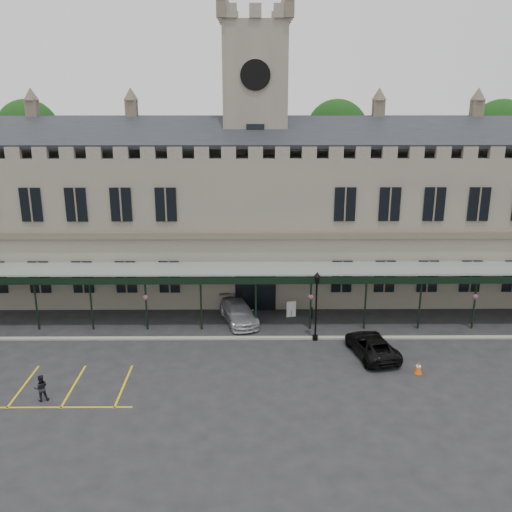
{
  "coord_description": "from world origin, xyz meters",
  "views": [
    {
      "loc": [
        -0.26,
        -31.54,
        17.38
      ],
      "look_at": [
        0.0,
        6.0,
        6.0
      ],
      "focal_mm": 40.0,
      "sensor_mm": 36.0,
      "label": 1
    }
  ],
  "objects_px": {
    "station_building": "(255,217)",
    "clock_tower": "(255,138)",
    "lamp_post_mid": "(316,300)",
    "person_b": "(41,388)",
    "traffic_cone": "(418,368)",
    "car_taxi": "(239,312)",
    "car_van": "(372,345)",
    "sign_board": "(291,309)"
  },
  "relations": [
    {
      "from": "car_taxi",
      "to": "car_van",
      "type": "xyz_separation_m",
      "value": [
        8.98,
        -5.66,
        -0.04
      ]
    },
    {
      "from": "traffic_cone",
      "to": "person_b",
      "type": "height_order",
      "value": "person_b"
    },
    {
      "from": "station_building",
      "to": "clock_tower",
      "type": "distance_m",
      "value": 6.64
    },
    {
      "from": "station_building",
      "to": "person_b",
      "type": "xyz_separation_m",
      "value": [
        -12.3,
        -18.55,
        -5.67
      ]
    },
    {
      "from": "station_building",
      "to": "clock_tower",
      "type": "height_order",
      "value": "clock_tower"
    },
    {
      "from": "car_van",
      "to": "lamp_post_mid",
      "type": "bearing_deg",
      "value": -46.21
    },
    {
      "from": "traffic_cone",
      "to": "car_taxi",
      "type": "xyz_separation_m",
      "value": [
        -11.41,
        8.17,
        0.39
      ]
    },
    {
      "from": "car_taxi",
      "to": "person_b",
      "type": "xyz_separation_m",
      "value": [
        -11.0,
        -11.2,
        0.04
      ]
    },
    {
      "from": "clock_tower",
      "to": "lamp_post_mid",
      "type": "bearing_deg",
      "value": -68.67
    },
    {
      "from": "lamp_post_mid",
      "to": "clock_tower",
      "type": "bearing_deg",
      "value": 111.33
    },
    {
      "from": "car_van",
      "to": "station_building",
      "type": "bearing_deg",
      "value": -71.27
    },
    {
      "from": "sign_board",
      "to": "station_building",
      "type": "bearing_deg",
      "value": 100.94
    },
    {
      "from": "sign_board",
      "to": "person_b",
      "type": "xyz_separation_m",
      "value": [
        -15.05,
        -12.12,
        0.17
      ]
    },
    {
      "from": "clock_tower",
      "to": "car_taxi",
      "type": "xyz_separation_m",
      "value": [
        -1.3,
        -7.44,
        -12.36
      ]
    },
    {
      "from": "sign_board",
      "to": "person_b",
      "type": "height_order",
      "value": "person_b"
    },
    {
      "from": "car_taxi",
      "to": "car_van",
      "type": "relative_size",
      "value": 1.02
    },
    {
      "from": "sign_board",
      "to": "person_b",
      "type": "relative_size",
      "value": 0.8
    },
    {
      "from": "station_building",
      "to": "traffic_cone",
      "type": "xyz_separation_m",
      "value": [
        10.11,
        -15.53,
        -6.1
      ]
    },
    {
      "from": "clock_tower",
      "to": "person_b",
      "type": "height_order",
      "value": "clock_tower"
    },
    {
      "from": "lamp_post_mid",
      "to": "person_b",
      "type": "height_order",
      "value": "lamp_post_mid"
    },
    {
      "from": "clock_tower",
      "to": "car_taxi",
      "type": "bearing_deg",
      "value": -99.93
    },
    {
      "from": "traffic_cone",
      "to": "car_taxi",
      "type": "bearing_deg",
      "value": 144.39
    },
    {
      "from": "station_building",
      "to": "car_taxi",
      "type": "xyz_separation_m",
      "value": [
        -1.3,
        -7.35,
        -5.72
      ]
    },
    {
      "from": "sign_board",
      "to": "traffic_cone",
      "type": "bearing_deg",
      "value": -63.26
    },
    {
      "from": "car_taxi",
      "to": "sign_board",
      "type": "bearing_deg",
      "value": -3.8
    },
    {
      "from": "car_van",
      "to": "person_b",
      "type": "relative_size",
      "value": 3.21
    },
    {
      "from": "station_building",
      "to": "car_taxi",
      "type": "relative_size",
      "value": 11.58
    },
    {
      "from": "car_van",
      "to": "person_b",
      "type": "xyz_separation_m",
      "value": [
        -19.98,
        -5.54,
        0.09
      ]
    },
    {
      "from": "sign_board",
      "to": "car_van",
      "type": "bearing_deg",
      "value": -65.41
    },
    {
      "from": "station_building",
      "to": "lamp_post_mid",
      "type": "bearing_deg",
      "value": -68.51
    },
    {
      "from": "lamp_post_mid",
      "to": "car_van",
      "type": "bearing_deg",
      "value": -34.39
    },
    {
      "from": "traffic_cone",
      "to": "person_b",
      "type": "xyz_separation_m",
      "value": [
        -22.41,
        -3.03,
        0.43
      ]
    },
    {
      "from": "traffic_cone",
      "to": "car_taxi",
      "type": "distance_m",
      "value": 14.04
    },
    {
      "from": "station_building",
      "to": "clock_tower",
      "type": "xyz_separation_m",
      "value": [
        0.0,
        0.09,
        6.64
      ]
    },
    {
      "from": "sign_board",
      "to": "car_taxi",
      "type": "height_order",
      "value": "car_taxi"
    },
    {
      "from": "clock_tower",
      "to": "lamp_post_mid",
      "type": "relative_size",
      "value": 4.89
    },
    {
      "from": "clock_tower",
      "to": "lamp_post_mid",
      "type": "distance_m",
      "value": 15.3
    },
    {
      "from": "clock_tower",
      "to": "person_b",
      "type": "relative_size",
      "value": 15.61
    },
    {
      "from": "station_building",
      "to": "traffic_cone",
      "type": "distance_m",
      "value": 19.51
    },
    {
      "from": "sign_board",
      "to": "clock_tower",
      "type": "bearing_deg",
      "value": 100.66
    },
    {
      "from": "lamp_post_mid",
      "to": "car_taxi",
      "type": "height_order",
      "value": "lamp_post_mid"
    },
    {
      "from": "clock_tower",
      "to": "car_van",
      "type": "bearing_deg",
      "value": -59.62
    }
  ]
}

